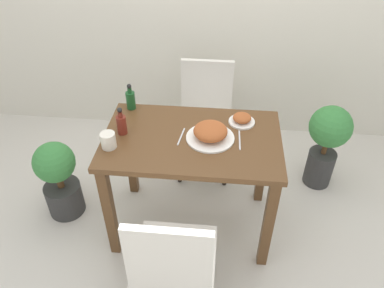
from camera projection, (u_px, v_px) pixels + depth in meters
name	position (u px, v px, depth m)	size (l,w,h in m)	color
ground_plane	(192.00, 222.00, 2.71)	(16.00, 16.00, 0.00)	beige
dining_table	(192.00, 154.00, 2.31)	(1.06, 0.67, 0.77)	brown
chair_near	(173.00, 262.00, 1.87)	(0.42, 0.42, 0.89)	silver
chair_far	(205.00, 113.00, 2.91)	(0.42, 0.42, 0.89)	silver
food_plate	(210.00, 133.00, 2.19)	(0.29, 0.29, 0.10)	white
side_plate	(242.00, 119.00, 2.33)	(0.16, 0.16, 0.06)	white
drink_cup	(108.00, 140.00, 2.13)	(0.09, 0.09, 0.09)	silver
sauce_bottle	(131.00, 99.00, 2.44)	(0.06, 0.06, 0.18)	#194C23
condiment_bottle	(121.00, 124.00, 2.22)	(0.06, 0.06, 0.18)	maroon
fork_utensil	(181.00, 136.00, 2.23)	(0.03, 0.17, 0.00)	silver
spoon_utensil	(240.00, 140.00, 2.21)	(0.01, 0.19, 0.00)	silver
potted_plant_left	(59.00, 178.00, 2.60)	(0.28, 0.28, 0.61)	#333333
potted_plant_right	(327.00, 140.00, 2.78)	(0.31, 0.31, 0.70)	#333333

